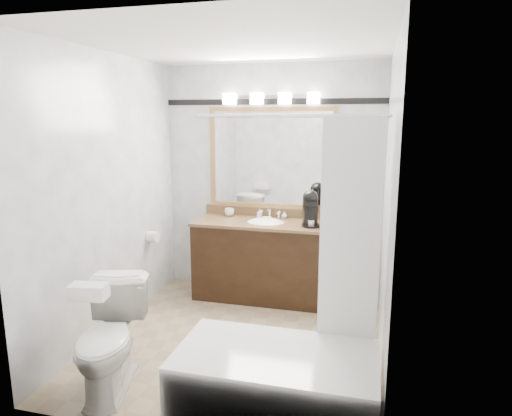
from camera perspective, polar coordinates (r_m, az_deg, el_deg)
name	(u,v)px	position (r m, az deg, el deg)	size (l,w,h in m)	color
room	(238,202)	(3.79, -2.31, 0.78)	(2.42, 2.62, 2.52)	gray
vanity	(266,259)	(4.94, 1.20, -6.36)	(1.53, 0.58, 0.97)	black
mirror	(272,158)	(4.98, 1.96, 6.23)	(1.40, 0.04, 1.10)	#A97F4C
vanity_light_bar	(271,98)	(4.91, 1.87, 13.55)	(1.02, 0.14, 0.12)	silver
accent_stripe	(272,102)	(4.98, 2.03, 13.14)	(2.40, 0.01, 0.06)	black
bathtub	(280,375)	(3.18, 3.01, -20.17)	(1.30, 0.75, 1.96)	white
tp_roll	(153,237)	(4.93, -12.78, -3.54)	(0.12, 0.12, 0.11)	white
toilet	(110,339)	(3.54, -17.82, -15.34)	(0.43, 0.76, 0.78)	white
tissue_box	(88,292)	(3.21, -20.21, -9.77)	(0.24, 0.13, 0.10)	white
coffee_maker	(310,207)	(4.67, 6.81, 0.08)	(0.19, 0.24, 0.36)	black
cup_left	(229,212)	(5.11, -3.34, -0.55)	(0.10, 0.10, 0.08)	white
cup_right	(229,212)	(5.14, -3.38, -0.48)	(0.09, 0.09, 0.08)	white
soap_bottle_a	(260,213)	(5.01, 0.45, -0.67)	(0.05, 0.05, 0.10)	white
soap_bottle_b	(284,215)	(4.99, 3.57, -0.90)	(0.06, 0.06, 0.08)	white
soap_bar	(267,218)	(4.94, 1.39, -1.27)	(0.09, 0.06, 0.03)	beige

